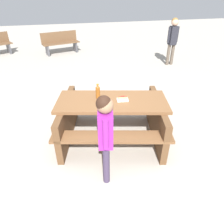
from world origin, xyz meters
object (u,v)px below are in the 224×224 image
child_in_coat (105,130)px  soda_bottle (98,92)px  park_bench_mid (61,42)px  picnic_table (112,116)px  hotdog_tray (123,99)px  bystander_adult (173,36)px

child_in_coat → soda_bottle: bearing=83.7°
park_bench_mid → picnic_table: bearing=-84.3°
hotdog_tray → soda_bottle: bearing=152.8°
bystander_adult → picnic_table: bearing=-130.9°
hotdog_tray → child_in_coat: bearing=-120.1°
picnic_table → soda_bottle: (-0.20, 0.13, 0.42)m
soda_bottle → child_in_coat: 1.02m
soda_bottle → park_bench_mid: 5.97m
child_in_coat → park_bench_mid: 6.97m
picnic_table → bystander_adult: size_ratio=1.36×
soda_bottle → park_bench_mid: soda_bottle is taller
hotdog_tray → park_bench_mid: bearing=97.1°
hotdog_tray → picnic_table: bearing=161.5°
child_in_coat → hotdog_tray: bearing=59.9°
soda_bottle → bystander_adult: (3.26, 3.40, 0.12)m
picnic_table → soda_bottle: size_ratio=8.38×
soda_bottle → hotdog_tray: soda_bottle is taller
child_in_coat → picnic_table: bearing=70.2°
park_bench_mid → bystander_adult: bearing=-34.8°
picnic_table → park_bench_mid: (-0.60, 6.08, 0.00)m
hotdog_tray → bystander_adult: size_ratio=0.13×
park_bench_mid → bystander_adult: size_ratio=1.01×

